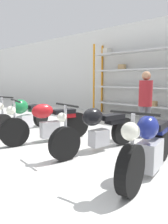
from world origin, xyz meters
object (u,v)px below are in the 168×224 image
at_px(shelving_rack, 151,77).
at_px(motorcycle_black, 97,129).
at_px(motorcycle_red, 47,122).
at_px(person_browsing, 145,99).
at_px(motorcycle_blue, 149,147).
at_px(motorcycle_green, 23,115).

distance_m(shelving_rack, motorcycle_black, 4.36).
xyz_separation_m(motorcycle_red, person_browsing, (1.44, 1.86, 0.49)).
distance_m(motorcycle_black, motorcycle_blue, 1.29).
height_order(shelving_rack, motorcycle_green, shelving_rack).
height_order(shelving_rack, motorcycle_black, shelving_rack).
bearing_deg(motorcycle_blue, person_browsing, -159.71).
bearing_deg(motorcycle_green, motorcycle_blue, 70.89).
xyz_separation_m(motorcycle_red, motorcycle_black, (1.28, 0.24, -0.01)).
bearing_deg(shelving_rack, motorcycle_black, -77.01).
xyz_separation_m(motorcycle_blue, person_browsing, (-1.09, 1.91, 0.51)).
distance_m(motorcycle_green, person_browsing, 3.26).
bearing_deg(motorcycle_black, motorcycle_blue, 84.21).
relative_size(motorcycle_green, motorcycle_red, 0.97).
relative_size(shelving_rack, motorcycle_black, 2.25).
bearing_deg(person_browsing, motorcycle_green, 57.39).
relative_size(shelving_rack, motorcycle_blue, 2.31).
xyz_separation_m(shelving_rack, motorcycle_black, (0.95, -4.11, -1.08)).
bearing_deg(motorcycle_black, motorcycle_red, -71.48).
bearing_deg(motorcycle_blue, motorcycle_black, -113.00).
bearing_deg(motorcycle_red, motorcycle_green, -81.54).
bearing_deg(person_browsing, motorcycle_red, 77.90).
bearing_deg(motorcycle_red, person_browsing, 157.84).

